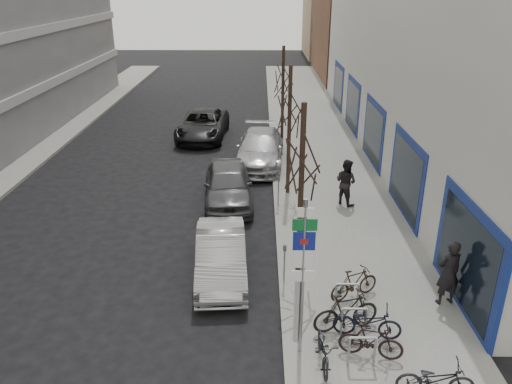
{
  "coord_description": "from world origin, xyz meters",
  "views": [
    {
      "loc": [
        1.43,
        -9.75,
        8.47
      ],
      "look_at": [
        1.29,
        5.61,
        2.0
      ],
      "focal_mm": 35.0,
      "sensor_mm": 36.0,
      "label": 1
    }
  ],
  "objects_px": {
    "tree_near": "(302,152)",
    "tree_mid": "(290,101)",
    "pedestrian_near": "(449,273)",
    "meter_mid": "(278,189)",
    "meter_back": "(275,147)",
    "bike_mid_curb": "(367,319)",
    "parked_car_back": "(260,149)",
    "tree_far": "(283,73)",
    "pedestrian_far": "(346,182)",
    "bike_far_inner": "(354,283)",
    "parked_car_front": "(221,256)",
    "bike_near_right": "(371,341)",
    "bike_far_curb": "(436,377)",
    "lane_car": "(203,125)",
    "bike_rack": "(354,318)",
    "bike_near_left": "(324,347)",
    "bike_mid_inner": "(346,311)",
    "highway_sign_pole": "(303,270)",
    "parked_car_mid": "(228,184)",
    "meter_front": "(285,260)"
  },
  "relations": [
    {
      "from": "parked_car_back",
      "to": "highway_sign_pole",
      "type": "bearing_deg",
      "value": -82.04
    },
    {
      "from": "lane_car",
      "to": "bike_far_inner",
      "type": "bearing_deg",
      "value": -66.97
    },
    {
      "from": "parked_car_mid",
      "to": "tree_mid",
      "type": "bearing_deg",
      "value": 12.1
    },
    {
      "from": "tree_far",
      "to": "pedestrian_near",
      "type": "distance_m",
      "value": 15.31
    },
    {
      "from": "tree_far",
      "to": "pedestrian_far",
      "type": "relative_size",
      "value": 2.87
    },
    {
      "from": "tree_near",
      "to": "bike_far_curb",
      "type": "xyz_separation_m",
      "value": [
        2.62,
        -4.91,
        -3.44
      ]
    },
    {
      "from": "parked_car_front",
      "to": "pedestrian_near",
      "type": "distance_m",
      "value": 6.59
    },
    {
      "from": "tree_far",
      "to": "bike_far_inner",
      "type": "distance_m",
      "value": 14.74
    },
    {
      "from": "bike_near_right",
      "to": "bike_far_curb",
      "type": "height_order",
      "value": "bike_far_curb"
    },
    {
      "from": "pedestrian_near",
      "to": "parked_car_back",
      "type": "bearing_deg",
      "value": -80.76
    },
    {
      "from": "highway_sign_pole",
      "to": "bike_far_curb",
      "type": "relative_size",
      "value": 2.49
    },
    {
      "from": "tree_near",
      "to": "parked_car_back",
      "type": "distance_m",
      "value": 11.03
    },
    {
      "from": "meter_mid",
      "to": "meter_back",
      "type": "distance_m",
      "value": 5.5
    },
    {
      "from": "tree_far",
      "to": "bike_mid_curb",
      "type": "xyz_separation_m",
      "value": [
        1.53,
        -15.96,
        -3.43
      ]
    },
    {
      "from": "meter_mid",
      "to": "bike_near_right",
      "type": "xyz_separation_m",
      "value": [
        1.92,
        -8.69,
        -0.3
      ]
    },
    {
      "from": "tree_far",
      "to": "bike_far_inner",
      "type": "xyz_separation_m",
      "value": [
        1.5,
        -14.25,
        -3.47
      ]
    },
    {
      "from": "meter_back",
      "to": "parked_car_front",
      "type": "xyz_separation_m",
      "value": [
        -1.93,
        -10.38,
        -0.21
      ]
    },
    {
      "from": "bike_near_left",
      "to": "bike_near_right",
      "type": "xyz_separation_m",
      "value": [
        1.15,
        0.24,
        0.0
      ]
    },
    {
      "from": "parked_car_front",
      "to": "parked_car_back",
      "type": "xyz_separation_m",
      "value": [
        1.18,
        10.34,
        0.1
      ]
    },
    {
      "from": "bike_mid_curb",
      "to": "parked_car_back",
      "type": "relative_size",
      "value": 0.31
    },
    {
      "from": "tree_near",
      "to": "parked_car_mid",
      "type": "relative_size",
      "value": 1.16
    },
    {
      "from": "bike_rack",
      "to": "bike_far_inner",
      "type": "xyz_separation_m",
      "value": [
        0.3,
        1.65,
        -0.03
      ]
    },
    {
      "from": "bike_rack",
      "to": "pedestrian_far",
      "type": "relative_size",
      "value": 1.18
    },
    {
      "from": "tree_mid",
      "to": "meter_mid",
      "type": "xyz_separation_m",
      "value": [
        -0.45,
        -1.5,
        -3.19
      ]
    },
    {
      "from": "tree_near",
      "to": "meter_mid",
      "type": "relative_size",
      "value": 4.33
    },
    {
      "from": "highway_sign_pole",
      "to": "tree_mid",
      "type": "distance_m",
      "value": 10.15
    },
    {
      "from": "tree_near",
      "to": "tree_mid",
      "type": "height_order",
      "value": "same"
    },
    {
      "from": "meter_back",
      "to": "bike_near_left",
      "type": "xyz_separation_m",
      "value": [
        0.77,
        -14.43,
        -0.3
      ]
    },
    {
      "from": "meter_back",
      "to": "parked_car_mid",
      "type": "height_order",
      "value": "parked_car_mid"
    },
    {
      "from": "highway_sign_pole",
      "to": "bike_rack",
      "type": "relative_size",
      "value": 1.86
    },
    {
      "from": "bike_mid_curb",
      "to": "pedestrian_near",
      "type": "relative_size",
      "value": 0.88
    },
    {
      "from": "tree_near",
      "to": "pedestrian_near",
      "type": "relative_size",
      "value": 2.82
    },
    {
      "from": "bike_mid_inner",
      "to": "parked_car_back",
      "type": "relative_size",
      "value": 0.33
    },
    {
      "from": "tree_mid",
      "to": "bike_far_curb",
      "type": "distance_m",
      "value": 12.2
    },
    {
      "from": "tree_far",
      "to": "parked_car_back",
      "type": "bearing_deg",
      "value": -115.31
    },
    {
      "from": "bike_far_inner",
      "to": "pedestrian_far",
      "type": "distance_m",
      "value": 6.63
    },
    {
      "from": "bike_mid_inner",
      "to": "pedestrian_far",
      "type": "bearing_deg",
      "value": -25.48
    },
    {
      "from": "pedestrian_far",
      "to": "meter_back",
      "type": "bearing_deg",
      "value": -17.97
    },
    {
      "from": "bike_mid_curb",
      "to": "parked_car_back",
      "type": "xyz_separation_m",
      "value": [
        -2.73,
        13.42,
        0.14
      ]
    },
    {
      "from": "bike_mid_curb",
      "to": "pedestrian_near",
      "type": "bearing_deg",
      "value": -49.09
    },
    {
      "from": "bike_far_curb",
      "to": "parked_car_front",
      "type": "height_order",
      "value": "parked_car_front"
    },
    {
      "from": "lane_car",
      "to": "bike_near_right",
      "type": "bearing_deg",
      "value": -69.48
    },
    {
      "from": "meter_mid",
      "to": "pedestrian_near",
      "type": "distance_m",
      "value": 7.86
    },
    {
      "from": "bike_rack",
      "to": "tree_mid",
      "type": "relative_size",
      "value": 0.41
    },
    {
      "from": "meter_front",
      "to": "bike_near_left",
      "type": "relative_size",
      "value": 0.83
    },
    {
      "from": "bike_rack",
      "to": "pedestrian_near",
      "type": "bearing_deg",
      "value": 27.0
    },
    {
      "from": "bike_near_left",
      "to": "bike_far_curb",
      "type": "xyz_separation_m",
      "value": [
        2.29,
        -0.98,
        0.05
      ]
    },
    {
      "from": "parked_car_back",
      "to": "bike_rack",
      "type": "bearing_deg",
      "value": -75.95
    },
    {
      "from": "tree_near",
      "to": "bike_far_inner",
      "type": "xyz_separation_m",
      "value": [
        1.5,
        -1.25,
        -3.47
      ]
    },
    {
      "from": "bike_mid_inner",
      "to": "bike_rack",
      "type": "bearing_deg",
      "value": -163.51
    }
  ]
}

